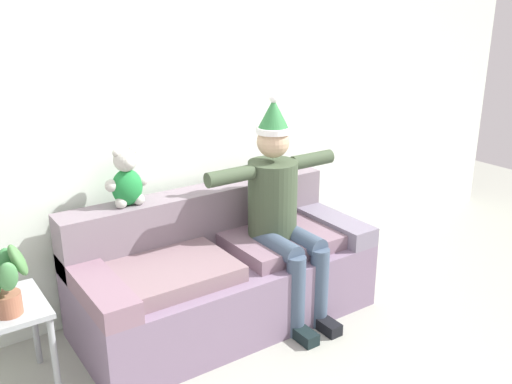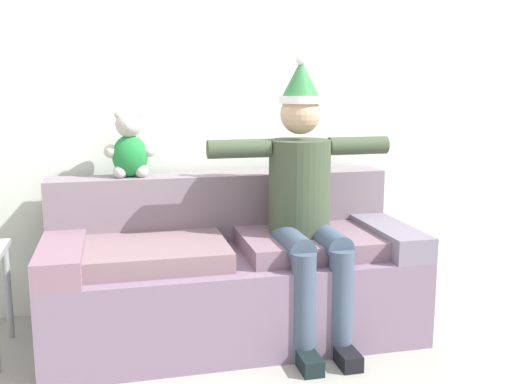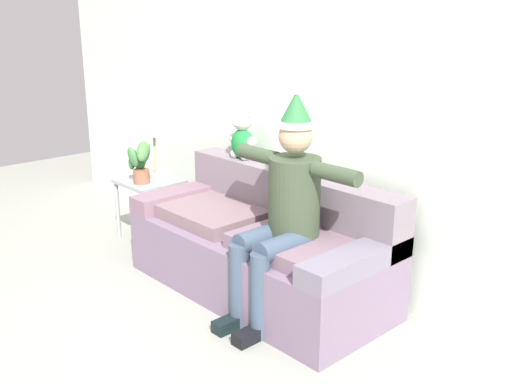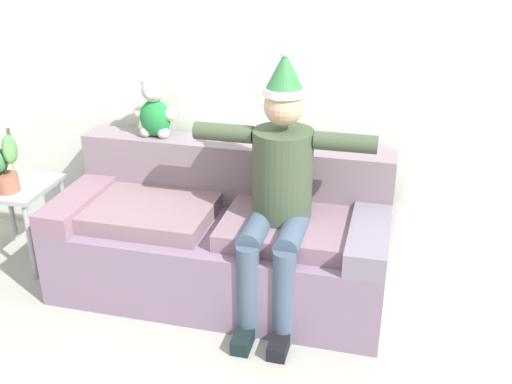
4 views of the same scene
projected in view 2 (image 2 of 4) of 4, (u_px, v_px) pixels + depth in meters
back_wall at (213, 90)px, 3.64m from camera, size 7.00×0.10×2.70m
couch at (231, 272)px, 3.32m from camera, size 2.00×0.89×0.86m
person_seated at (305, 197)px, 3.17m from camera, size 1.02×0.77×1.54m
teddy_bear at (130, 147)px, 3.34m from camera, size 0.29×0.17×0.38m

